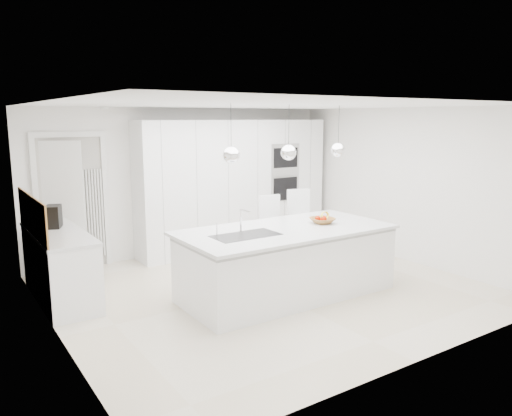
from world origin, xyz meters
TOP-DOWN VIEW (x-y plane):
  - floor at (0.00, 0.00)m, footprint 5.50×5.50m
  - wall_back at (0.00, 2.50)m, footprint 5.50×0.00m
  - wall_left at (-2.75, 0.00)m, footprint 0.00×5.00m
  - ceiling at (0.00, 0.00)m, footprint 5.50×5.50m
  - tall_cabinets at (0.80, 2.20)m, footprint 3.60×0.60m
  - oven_stack at (1.70, 1.89)m, footprint 0.62×0.04m
  - doorway_frame at (-1.95, 2.47)m, footprint 1.11×0.08m
  - hallway_door at (-2.20, 2.42)m, footprint 0.76×0.38m
  - radiator at (-1.63, 2.46)m, footprint 0.32×0.04m
  - left_base_cabinets at (-2.45, 1.20)m, footprint 0.60×1.80m
  - left_worktop at (-2.45, 1.20)m, footprint 0.62×1.82m
  - oak_backsplash at (-2.74, 1.20)m, footprint 0.02×1.80m
  - island_base at (0.10, -0.30)m, footprint 2.80×1.20m
  - island_worktop at (0.10, -0.25)m, footprint 2.84×1.40m
  - island_sink at (-0.55, -0.30)m, footprint 0.84×0.44m
  - island_tap at (-0.50, -0.10)m, footprint 0.02×0.02m
  - pendant_left at (-0.75, -0.30)m, footprint 0.20×0.20m
  - pendant_mid at (0.10, -0.30)m, footprint 0.20×0.20m
  - pendant_right at (0.95, -0.30)m, footprint 0.20×0.20m
  - fruit_bowl at (0.71, -0.28)m, footprint 0.35×0.35m
  - espresso_machine at (-2.43, 1.49)m, footprint 0.27×0.32m
  - bar_stool_left at (0.52, 0.57)m, footprint 0.42×0.56m
  - bar_stool_right at (1.13, 0.63)m, footprint 0.54×0.65m
  - apple_a at (0.74, -0.28)m, footprint 0.07×0.07m
  - apple_b at (0.67, -0.24)m, footprint 0.07×0.07m
  - apple_c at (0.68, -0.32)m, footprint 0.07×0.07m
  - apple_extra_3 at (0.69, -0.33)m, footprint 0.09×0.09m
  - banana_bunch at (0.75, -0.29)m, footprint 0.23×0.17m

SIDE VIEW (x-z plane):
  - floor at x=0.00m, z-range 0.00..0.00m
  - left_base_cabinets at x=-2.45m, z-range 0.00..0.86m
  - island_base at x=0.10m, z-range 0.00..0.86m
  - bar_stool_left at x=0.52m, z-range 0.00..1.17m
  - bar_stool_right at x=1.13m, z-range 0.00..1.21m
  - island_sink at x=-0.55m, z-range 0.73..0.91m
  - radiator at x=-1.63m, z-range 0.15..1.55m
  - left_worktop at x=-2.45m, z-range 0.86..0.90m
  - island_worktop at x=0.10m, z-range 0.86..0.90m
  - fruit_bowl at x=0.71m, z-range 0.90..0.98m
  - apple_c at x=0.68m, z-range 0.93..1.00m
  - apple_a at x=0.74m, z-range 0.93..1.00m
  - apple_b at x=0.67m, z-range 0.93..1.00m
  - apple_extra_3 at x=0.69m, z-range 0.93..1.02m
  - hallway_door at x=-2.20m, z-range 0.00..2.00m
  - banana_bunch at x=0.75m, z-range 0.91..1.12m
  - doorway_frame at x=-1.95m, z-range -0.04..2.09m
  - espresso_machine at x=-2.43m, z-range 0.90..1.20m
  - island_tap at x=-0.50m, z-range 0.90..1.20m
  - tall_cabinets at x=0.80m, z-range 0.00..2.30m
  - oak_backsplash at x=-2.74m, z-range 0.90..1.40m
  - wall_back at x=0.00m, z-range -1.50..4.00m
  - wall_left at x=-2.75m, z-range -1.25..3.75m
  - oven_stack at x=1.70m, z-range 0.83..1.88m
  - pendant_left at x=-0.75m, z-range 1.80..2.00m
  - pendant_mid at x=0.10m, z-range 1.80..2.00m
  - pendant_right at x=0.95m, z-range 1.80..2.00m
  - ceiling at x=0.00m, z-range 2.50..2.50m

